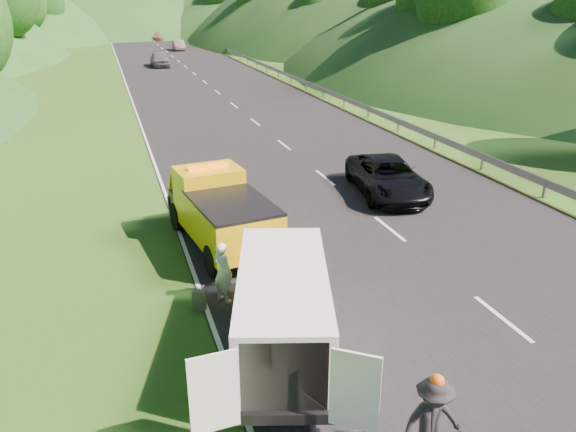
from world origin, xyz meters
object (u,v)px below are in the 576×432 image
object	(u,v)px
tow_truck	(220,210)
white_van	(283,306)
woman	(224,301)
passing_suv	(386,194)
child	(291,295)
suitcase	(199,300)

from	to	relation	value
tow_truck	white_van	bearing A→B (deg)	-96.55
woman	passing_suv	distance (m)	10.15
woman	child	bearing A→B (deg)	-131.86
passing_suv	suitcase	bearing A→B (deg)	-133.58
tow_truck	suitcase	bearing A→B (deg)	-117.47
tow_truck	white_van	world-z (taller)	tow_truck
tow_truck	white_van	size ratio (longest dim) A/B	0.92
woman	suitcase	xyz separation A→B (m)	(-0.67, -0.20, 0.27)
tow_truck	woman	bearing A→B (deg)	-108.42
suitcase	passing_suv	xyz separation A→B (m)	(8.63, 6.50, -0.27)
white_van	woman	world-z (taller)	white_van
tow_truck	woman	size ratio (longest dim) A/B	3.50
white_van	suitcase	xyz separation A→B (m)	(-1.48, 2.40, -0.91)
tow_truck	child	distance (m)	4.13
child	suitcase	distance (m)	2.45
tow_truck	white_van	xyz separation A→B (m)	(0.14, -6.15, 0.01)
tow_truck	child	xyz separation A→B (m)	(1.10, -3.80, -1.17)
child	tow_truck	bearing A→B (deg)	160.79
white_van	suitcase	size ratio (longest dim) A/B	11.86
child	passing_suv	distance (m)	9.02
tow_truck	child	size ratio (longest dim) A/B	6.44
woman	passing_suv	xyz separation A→B (m)	(7.96, 6.30, 0.00)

